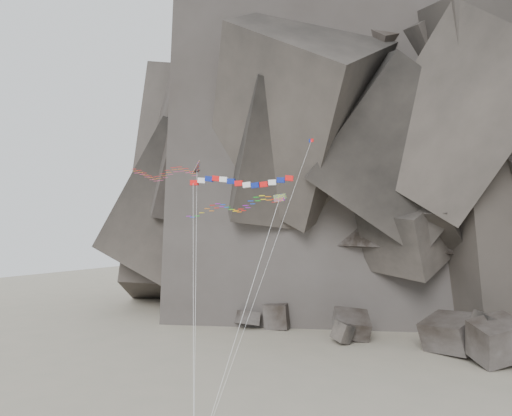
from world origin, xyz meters
The scene contains 6 objects.
headland centered at (0.00, 70.00, 42.00)m, with size 110.00×70.00×84.00m, color #4A423C, non-canonical shape.
boulder_field centered at (14.22, 33.27, 1.92)m, with size 61.80×14.44×6.80m.
delta_kite centered at (-10.77, 4.42, 22.90)m, with size 19.85×16.51×22.68m.
banner_kite centered at (-0.23, 3.39, 21.33)m, with size 9.92×16.35×20.58m.
parafoil_kite centered at (-1.15, 2.73, 18.98)m, with size 12.08×13.90×18.61m.
pennant_kite centered at (6.01, 0.14, 17.89)m, with size 1.91×15.73×23.70m.
Camera 1 is at (24.14, -37.19, 17.25)m, focal length 35.00 mm.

